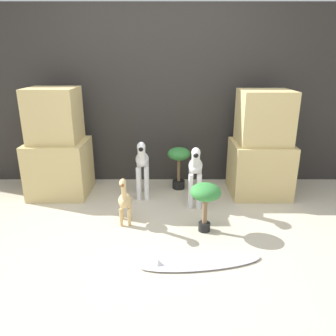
# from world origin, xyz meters

# --- Properties ---
(ground_plane) EXTENTS (14.00, 14.00, 0.00)m
(ground_plane) POSITION_xyz_m (0.00, 0.00, 0.00)
(ground_plane) COLOR beige
(wall_back) EXTENTS (6.40, 0.08, 2.20)m
(wall_back) POSITION_xyz_m (0.00, 1.64, 1.10)
(wall_back) COLOR #2D2B28
(wall_back) RESTS_ON ground_plane
(rock_pillar_left) EXTENTS (0.68, 0.62, 1.27)m
(rock_pillar_left) POSITION_xyz_m (-1.20, 1.14, 0.57)
(rock_pillar_left) COLOR #D1B775
(rock_pillar_left) RESTS_ON ground_plane
(rock_pillar_right) EXTENTS (0.68, 0.62, 1.24)m
(rock_pillar_right) POSITION_xyz_m (1.20, 1.14, 0.57)
(rock_pillar_right) COLOR #D1B775
(rock_pillar_right) RESTS_ON ground_plane
(zebra_right) EXTENTS (0.18, 0.46, 0.72)m
(zebra_right) POSITION_xyz_m (0.40, 0.79, 0.42)
(zebra_right) COLOR white
(zebra_right) RESTS_ON ground_plane
(zebra_left) EXTENTS (0.17, 0.45, 0.72)m
(zebra_left) POSITION_xyz_m (-0.20, 1.02, 0.42)
(zebra_left) COLOR white
(zebra_left) RESTS_ON ground_plane
(giraffe_figurine) EXTENTS (0.15, 0.34, 0.53)m
(giraffe_figurine) POSITION_xyz_m (-0.33, 0.35, 0.26)
(giraffe_figurine) COLOR tan
(giraffe_figurine) RESTS_ON ground_plane
(potted_palm_front) EXTENTS (0.29, 0.29, 0.49)m
(potted_palm_front) POSITION_xyz_m (0.45, 0.21, 0.37)
(potted_palm_front) COLOR black
(potted_palm_front) RESTS_ON ground_plane
(potted_palm_back) EXTENTS (0.28, 0.28, 0.54)m
(potted_palm_back) POSITION_xyz_m (0.24, 1.29, 0.39)
(potted_palm_back) COLOR black
(potted_palm_back) RESTS_ON ground_plane
(surfboard) EXTENTS (1.03, 0.38, 0.07)m
(surfboard) POSITION_xyz_m (0.36, -0.32, 0.02)
(surfboard) COLOR silver
(surfboard) RESTS_ON ground_plane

